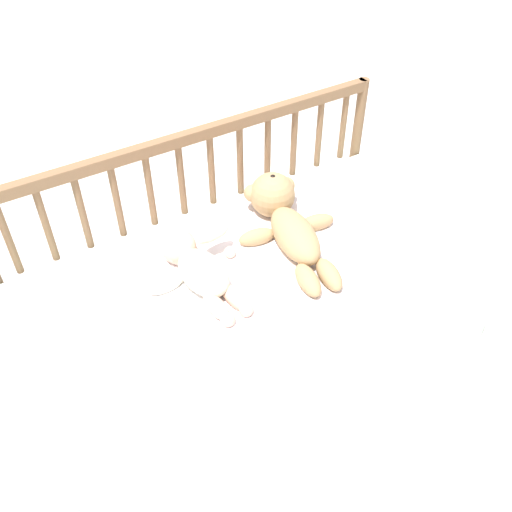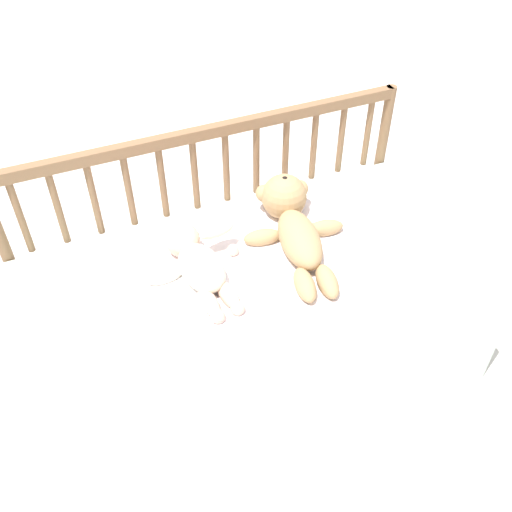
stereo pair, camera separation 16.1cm
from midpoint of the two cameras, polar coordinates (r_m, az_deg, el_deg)
ground_plane at (r=1.98m, az=2.51°, el=-11.23°), size 12.00×12.00×0.00m
crib_mattress at (r=1.80m, az=2.72°, el=-7.02°), size 1.34×0.69×0.45m
crib_rail at (r=1.84m, az=-2.00°, el=7.40°), size 1.34×0.04×0.73m
blanket at (r=1.67m, az=3.17°, el=-0.75°), size 0.83×0.57×0.01m
teddy_bear at (r=1.73m, az=6.41°, el=3.28°), size 0.32×0.49×0.15m
baby at (r=1.60m, az=-3.00°, el=-0.87°), size 0.29×0.37×0.10m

